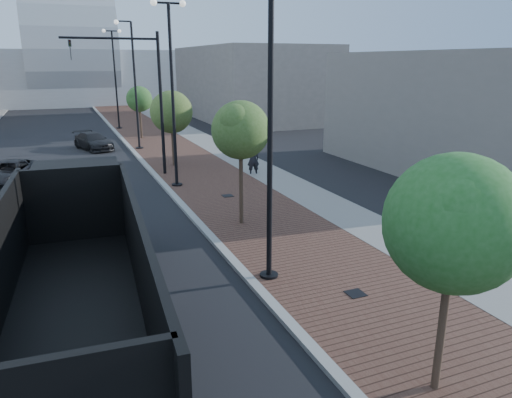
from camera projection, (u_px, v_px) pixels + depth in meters
name	position (u px, v px, depth m)	size (l,w,h in m)	color
sidewalk	(162.00, 136.00, 42.27)	(7.00, 140.00, 0.12)	#4C2D23
concrete_strip	(191.00, 134.00, 43.26)	(2.40, 140.00, 0.13)	slate
curb	(121.00, 138.00, 40.98)	(0.30, 140.00, 0.14)	gray
dump_truck	(78.00, 252.00, 12.67)	(3.60, 13.84, 3.69)	black
white_sedan	(87.00, 184.00, 23.30)	(1.43, 4.09, 1.35)	silver
dark_car_mid	(10.00, 172.00, 25.88)	(2.05, 4.44, 1.23)	black
dark_car_far	(93.00, 141.00, 35.88)	(1.76, 4.34, 1.26)	black
pedestrian	(253.00, 159.00, 27.54)	(0.73, 0.48, 2.01)	black
streetlight_1	(266.00, 139.00, 13.35)	(1.44, 0.56, 9.21)	black
streetlight_2	(173.00, 95.00, 23.90)	(1.72, 0.56, 9.28)	black
streetlight_3	(134.00, 91.00, 34.64)	(1.44, 0.56, 9.21)	black
streetlight_4	(115.00, 79.00, 45.19)	(1.72, 0.56, 9.28)	black
traffic_mast	(144.00, 89.00, 26.19)	(5.09, 0.20, 8.00)	black
tree_0	(456.00, 223.00, 8.68)	(2.61, 2.60, 4.92)	#382619
tree_1	(241.00, 130.00, 18.36)	(2.33, 2.27, 5.03)	#382619
tree_2	(172.00, 112.00, 29.13)	(2.61, 2.60, 4.75)	#382619
tree_3	(140.00, 99.00, 39.79)	(2.22, 2.14, 4.46)	#382619
convention_center	(70.00, 64.00, 78.49)	(50.00, 30.00, 50.00)	#9EA3A8
commercial_block_ne	(250.00, 83.00, 54.63)	(12.00, 22.00, 8.00)	#655F5B
commercial_block_e	(464.00, 111.00, 28.90)	(10.00, 16.00, 7.00)	slate
utility_cover_1	(356.00, 293.00, 13.46)	(0.50, 0.50, 0.02)	black
utility_cover_2	(228.00, 196.00, 23.22)	(0.50, 0.50, 0.02)	black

